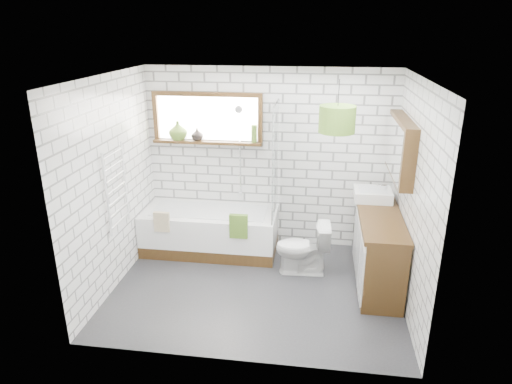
# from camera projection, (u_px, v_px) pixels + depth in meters

# --- Properties ---
(floor) EXTENTS (3.40, 2.60, 0.01)m
(floor) POSITION_uv_depth(u_px,v_px,m) (256.00, 288.00, 5.55)
(floor) COLOR #27272A
(floor) RESTS_ON ground
(ceiling) EXTENTS (3.40, 2.60, 0.01)m
(ceiling) POSITION_uv_depth(u_px,v_px,m) (256.00, 76.00, 4.68)
(ceiling) COLOR white
(ceiling) RESTS_ON ground
(wall_back) EXTENTS (3.40, 0.01, 2.50)m
(wall_back) POSITION_uv_depth(u_px,v_px,m) (269.00, 159.00, 6.33)
(wall_back) COLOR white
(wall_back) RESTS_ON ground
(wall_front) EXTENTS (3.40, 0.01, 2.50)m
(wall_front) POSITION_uv_depth(u_px,v_px,m) (235.00, 243.00, 3.90)
(wall_front) COLOR white
(wall_front) RESTS_ON ground
(wall_left) EXTENTS (0.01, 2.60, 2.50)m
(wall_left) POSITION_uv_depth(u_px,v_px,m) (112.00, 184.00, 5.34)
(wall_left) COLOR white
(wall_left) RESTS_ON ground
(wall_right) EXTENTS (0.01, 2.60, 2.50)m
(wall_right) POSITION_uv_depth(u_px,v_px,m) (413.00, 199.00, 4.89)
(wall_right) COLOR white
(wall_right) RESTS_ON ground
(window) EXTENTS (1.52, 0.16, 0.68)m
(window) POSITION_uv_depth(u_px,v_px,m) (207.00, 119.00, 6.21)
(window) COLOR #321F0E
(window) RESTS_ON wall_back
(towel_radiator) EXTENTS (0.06, 0.52, 1.00)m
(towel_radiator) POSITION_uv_depth(u_px,v_px,m) (116.00, 188.00, 5.35)
(towel_radiator) COLOR white
(towel_radiator) RESTS_ON wall_left
(mirror_cabinet) EXTENTS (0.16, 1.20, 0.70)m
(mirror_cabinet) POSITION_uv_depth(u_px,v_px,m) (400.00, 148.00, 5.33)
(mirror_cabinet) COLOR #321F0E
(mirror_cabinet) RESTS_ON wall_right
(shower_riser) EXTENTS (0.02, 0.02, 1.30)m
(shower_riser) POSITION_uv_depth(u_px,v_px,m) (240.00, 152.00, 6.31)
(shower_riser) COLOR silver
(shower_riser) RESTS_ON wall_back
(bathtub) EXTENTS (1.84, 0.81, 0.59)m
(bathtub) POSITION_uv_depth(u_px,v_px,m) (210.00, 230.00, 6.38)
(bathtub) COLOR white
(bathtub) RESTS_ON floor
(shower_screen) EXTENTS (0.02, 0.72, 1.50)m
(shower_screen) POSITION_uv_depth(u_px,v_px,m) (275.00, 161.00, 5.90)
(shower_screen) COLOR white
(shower_screen) RESTS_ON bathtub
(towel_green) EXTENTS (0.24, 0.06, 0.32)m
(towel_green) POSITION_uv_depth(u_px,v_px,m) (239.00, 226.00, 5.84)
(towel_green) COLOR #496E21
(towel_green) RESTS_ON bathtub
(towel_beige) EXTENTS (0.21, 0.05, 0.27)m
(towel_beige) POSITION_uv_depth(u_px,v_px,m) (162.00, 222.00, 5.98)
(towel_beige) COLOR tan
(towel_beige) RESTS_ON bathtub
(vanity) EXTENTS (0.50, 1.55, 0.89)m
(vanity) POSITION_uv_depth(u_px,v_px,m) (378.00, 248.00, 5.56)
(vanity) COLOR #321F0E
(vanity) RESTS_ON floor
(basin) EXTENTS (0.47, 0.41, 0.14)m
(basin) POSITION_uv_depth(u_px,v_px,m) (373.00, 194.00, 5.85)
(basin) COLOR white
(basin) RESTS_ON vanity
(tap) EXTENTS (0.04, 0.04, 0.16)m
(tap) POSITION_uv_depth(u_px,v_px,m) (386.00, 191.00, 5.81)
(tap) COLOR silver
(tap) RESTS_ON vanity
(toilet) EXTENTS (0.42, 0.69, 0.69)m
(toilet) POSITION_uv_depth(u_px,v_px,m) (303.00, 248.00, 5.77)
(toilet) COLOR white
(toilet) RESTS_ON floor
(vase_olive) EXTENTS (0.32, 0.32, 0.26)m
(vase_olive) POSITION_uv_depth(u_px,v_px,m) (178.00, 132.00, 6.30)
(vase_olive) COLOR #4F7323
(vase_olive) RESTS_ON window
(vase_dark) EXTENTS (0.20, 0.20, 0.17)m
(vase_dark) POSITION_uv_depth(u_px,v_px,m) (197.00, 136.00, 6.28)
(vase_dark) COLOR black
(vase_dark) RESTS_ON window
(bottle) EXTENTS (0.09, 0.09, 0.24)m
(bottle) POSITION_uv_depth(u_px,v_px,m) (254.00, 135.00, 6.17)
(bottle) COLOR #4F7323
(bottle) RESTS_ON window
(pendant) EXTENTS (0.37, 0.37, 0.27)m
(pendant) POSITION_uv_depth(u_px,v_px,m) (337.00, 119.00, 4.64)
(pendant) COLOR #496E21
(pendant) RESTS_ON ceiling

